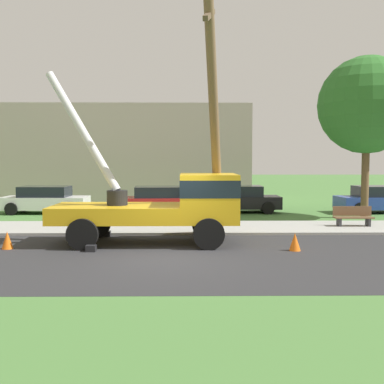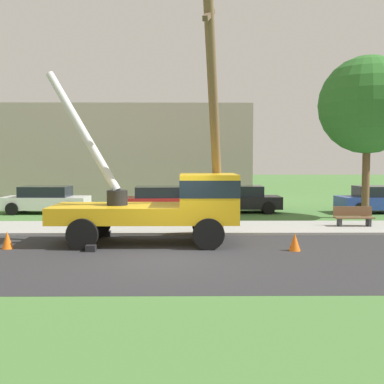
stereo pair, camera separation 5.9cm
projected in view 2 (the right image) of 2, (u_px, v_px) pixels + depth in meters
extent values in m
plane|color=#477538|center=(178.00, 212.00, 25.94)|extent=(120.00, 120.00, 0.00)
cube|color=#2B2B2D|center=(170.00, 257.00, 13.97)|extent=(80.00, 7.92, 0.01)
cube|color=#9E9E99|center=(175.00, 228.00, 19.65)|extent=(80.00, 3.48, 0.10)
cube|color=gold|center=(117.00, 213.00, 16.23)|extent=(4.30, 2.41, 0.55)
cube|color=gold|center=(208.00, 198.00, 16.23)|extent=(1.90, 2.40, 1.60)
cube|color=#19232D|center=(208.00, 187.00, 16.21)|extent=(1.92, 2.42, 0.56)
cylinder|color=black|center=(117.00, 198.00, 16.20)|extent=(0.70, 0.70, 0.50)
cylinder|color=silver|center=(82.00, 130.00, 16.67)|extent=(2.89, 1.65, 4.26)
cube|color=black|center=(91.00, 248.00, 14.85)|extent=(0.30, 0.30, 0.20)
cube|color=black|center=(106.00, 234.00, 17.74)|extent=(0.30, 0.30, 0.20)
cylinder|color=black|center=(209.00, 234.00, 15.11)|extent=(1.00, 0.30, 1.00)
cylinder|color=black|center=(206.00, 224.00, 17.50)|extent=(1.00, 0.30, 1.00)
cylinder|color=black|center=(82.00, 234.00, 15.06)|extent=(1.00, 0.30, 1.00)
cylinder|color=black|center=(97.00, 224.00, 17.46)|extent=(1.00, 0.30, 1.00)
cylinder|color=brown|center=(214.00, 121.00, 16.34)|extent=(1.01, 3.75, 8.43)
cube|color=brown|center=(209.00, 15.00, 14.83)|extent=(0.48, 1.72, 0.84)
cone|color=orange|center=(295.00, 242.00, 14.94)|extent=(0.36, 0.36, 0.56)
cone|color=orange|center=(7.00, 240.00, 15.26)|extent=(0.36, 0.36, 0.56)
cone|color=orange|center=(200.00, 229.00, 17.74)|extent=(0.36, 0.36, 0.56)
cube|color=silver|center=(46.00, 203.00, 25.22)|extent=(4.44, 1.91, 0.65)
cube|color=black|center=(46.00, 191.00, 25.18)|extent=(2.50, 1.72, 0.55)
cylinder|color=black|center=(69.00, 209.00, 24.32)|extent=(0.64, 0.22, 0.64)
cylinder|color=black|center=(78.00, 206.00, 26.12)|extent=(0.64, 0.22, 0.64)
cylinder|color=black|center=(12.00, 209.00, 24.36)|extent=(0.64, 0.22, 0.64)
cylinder|color=black|center=(25.00, 205.00, 26.16)|extent=(0.64, 0.22, 0.64)
cube|color=#B21E1E|center=(159.00, 203.00, 24.88)|extent=(4.50, 2.06, 0.65)
cube|color=black|center=(159.00, 192.00, 24.83)|extent=(2.56, 1.80, 0.55)
cylinder|color=black|center=(188.00, 209.00, 24.10)|extent=(0.64, 0.22, 0.64)
cylinder|color=black|center=(186.00, 206.00, 25.89)|extent=(0.64, 0.22, 0.64)
cylinder|color=black|center=(130.00, 210.00, 23.89)|extent=(0.64, 0.22, 0.64)
cylinder|color=black|center=(132.00, 206.00, 25.69)|extent=(0.64, 0.22, 0.64)
cube|color=black|center=(239.00, 202.00, 25.63)|extent=(4.40, 1.81, 0.65)
cube|color=black|center=(239.00, 191.00, 25.58)|extent=(2.47, 1.66, 0.55)
cylinder|color=black|center=(269.00, 208.00, 24.75)|extent=(0.64, 0.22, 0.64)
cylinder|color=black|center=(263.00, 205.00, 26.55)|extent=(0.64, 0.22, 0.64)
cylinder|color=black|center=(212.00, 208.00, 24.73)|extent=(0.64, 0.22, 0.64)
cylinder|color=black|center=(211.00, 205.00, 26.53)|extent=(0.64, 0.22, 0.64)
cube|color=#263F99|center=(380.00, 202.00, 25.41)|extent=(4.53, 2.15, 0.65)
cube|color=black|center=(380.00, 191.00, 25.37)|extent=(2.59, 1.85, 0.55)
cylinder|color=black|center=(361.00, 209.00, 24.40)|extent=(0.64, 0.22, 0.64)
cylinder|color=black|center=(346.00, 205.00, 26.19)|extent=(0.64, 0.22, 0.64)
cube|color=brown|center=(354.00, 218.00, 19.69)|extent=(1.60, 0.44, 0.06)
cube|color=brown|center=(352.00, 211.00, 19.88)|extent=(1.60, 0.06, 0.40)
cube|color=#333338|center=(339.00, 223.00, 19.70)|extent=(0.10, 0.40, 0.45)
cube|color=#333338|center=(368.00, 223.00, 19.72)|extent=(0.10, 0.40, 0.45)
cylinder|color=brown|center=(366.00, 166.00, 22.98)|extent=(0.36, 0.36, 5.05)
sphere|color=#2D6B28|center=(368.00, 105.00, 22.77)|extent=(4.62, 4.62, 4.62)
cube|color=#A5998C|center=(118.00, 154.00, 33.46)|extent=(18.00, 6.00, 6.40)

